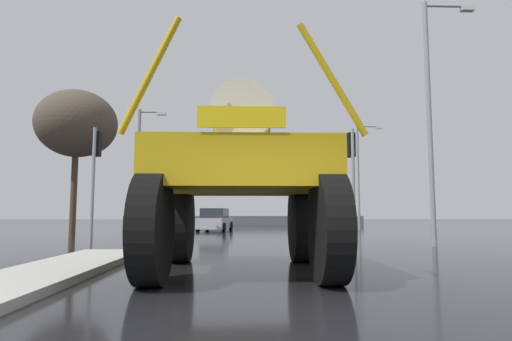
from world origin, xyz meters
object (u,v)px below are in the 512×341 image
bare_tree_left (77,124)px  oversize_sprayer (241,179)px  traffic_signal_near_left (95,161)px  streetlight_far_left (140,164)px  sedan_ahead (215,220)px  traffic_signal_near_right (352,162)px  streetlight_far_right (360,170)px  streetlight_near_right (432,108)px  traffic_signal_far_left (305,188)px

bare_tree_left → oversize_sprayer: bearing=-56.1°
traffic_signal_near_left → streetlight_far_left: size_ratio=0.57×
oversize_sprayer → sedan_ahead: size_ratio=1.26×
traffic_signal_near_right → traffic_signal_near_left: bearing=180.0°
traffic_signal_near_left → streetlight_far_left: streetlight_far_left is taller
streetlight_far_right → traffic_signal_near_right: bearing=-106.8°
streetlight_near_right → oversize_sprayer: bearing=-138.4°
streetlight_far_right → traffic_signal_far_left: bearing=-172.0°
traffic_signal_near_right → bare_tree_left: (-12.12, 7.11, 2.72)m
traffic_signal_far_left → streetlight_far_right: size_ratio=0.52×
sedan_ahead → streetlight_near_right: streetlight_near_right is taller
traffic_signal_near_left → traffic_signal_far_left: traffic_signal_far_left is taller
streetlight_near_right → bare_tree_left: streetlight_near_right is taller
oversize_sprayer → streetlight_far_right: streetlight_far_right is taller
traffic_signal_near_left → traffic_signal_far_left: 19.28m
sedan_ahead → bare_tree_left: bearing=147.0°
streetlight_far_left → streetlight_far_right: bearing=27.6°
sedan_ahead → traffic_signal_far_left: 7.20m
oversize_sprayer → bare_tree_left: bare_tree_left is taller
traffic_signal_far_left → bare_tree_left: bare_tree_left is taller
streetlight_far_left → traffic_signal_far_left: bearing=34.2°
streetlight_near_right → streetlight_far_left: 15.48m
oversize_sprayer → traffic_signal_near_left: bearing=42.8°
traffic_signal_near_right → bare_tree_left: bare_tree_left is taller
traffic_signal_near_left → streetlight_far_right: bearing=51.2°
traffic_signal_near_right → streetlight_near_right: streetlight_near_right is taller
bare_tree_left → streetlight_near_right: bearing=-21.3°
traffic_signal_far_left → streetlight_near_right: size_ratio=0.44×
traffic_signal_far_left → streetlight_near_right: (2.44, -15.62, 2.12)m
streetlight_far_left → streetlight_far_right: streetlight_far_right is taller
traffic_signal_near_right → streetlight_far_left: 13.53m
streetlight_near_right → streetlight_far_right: (1.84, 16.22, -0.69)m
oversize_sprayer → bare_tree_left: (-8.33, 12.42, 3.77)m
sedan_ahead → traffic_signal_far_left: (6.49, 2.13, 2.30)m
sedan_ahead → streetlight_far_left: 7.09m
streetlight_far_left → bare_tree_left: (-2.66, -2.51, 1.73)m
traffic_signal_far_left → sedan_ahead: bearing=-161.8°
bare_tree_left → traffic_signal_far_left: bearing=36.3°
traffic_signal_near_right → streetlight_near_right: bearing=17.6°
traffic_signal_near_left → streetlight_far_left: (-0.78, 9.63, 1.00)m
oversize_sprayer → bare_tree_left: bearing=34.0°
sedan_ahead → streetlight_far_left: bearing=150.0°
oversize_sprayer → traffic_signal_near_right: (3.79, 5.30, 1.04)m
traffic_signal_far_left → streetlight_near_right: 15.95m
oversize_sprayer → streetlight_far_left: size_ratio=0.76×
oversize_sprayer → streetlight_far_right: size_ratio=0.68×
oversize_sprayer → traffic_signal_near_right: size_ratio=1.33×
traffic_signal_near_left → streetlight_far_right: size_ratio=0.51×
sedan_ahead → bare_tree_left: 11.12m
oversize_sprayer → traffic_signal_far_left: size_ratio=1.31×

